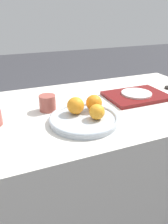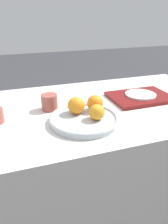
% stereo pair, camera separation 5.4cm
% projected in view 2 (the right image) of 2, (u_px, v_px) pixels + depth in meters
% --- Properties ---
extents(ground_plane, '(12.00, 12.00, 0.00)m').
position_uv_depth(ground_plane, '(93.00, 207.00, 1.47)').
color(ground_plane, '#38383D').
extents(table, '(1.50, 0.81, 0.75)m').
position_uv_depth(table, '(94.00, 162.00, 1.31)').
color(table, silver).
rests_on(table, ground_plane).
extents(fruit_platter, '(0.31, 0.31, 0.03)m').
position_uv_depth(fruit_platter, '(84.00, 119.00, 0.97)').
color(fruit_platter, '#B2BCC6').
rests_on(fruit_platter, table).
extents(orange_0, '(0.08, 0.08, 0.08)m').
position_uv_depth(orange_0, '(76.00, 105.00, 1.00)').
color(orange_0, orange).
rests_on(orange_0, fruit_platter).
extents(orange_1, '(0.07, 0.07, 0.07)m').
position_uv_depth(orange_1, '(97.00, 112.00, 0.95)').
color(orange_1, orange).
rests_on(orange_1, fruit_platter).
extents(orange_2, '(0.08, 0.08, 0.08)m').
position_uv_depth(orange_2, '(95.00, 103.00, 1.03)').
color(orange_2, orange).
rests_on(orange_2, fruit_platter).
extents(serving_tray, '(0.34, 0.25, 0.02)m').
position_uv_depth(serving_tray, '(140.00, 97.00, 1.23)').
color(serving_tray, maroon).
rests_on(serving_tray, table).
extents(side_plate, '(0.17, 0.17, 0.01)m').
position_uv_depth(side_plate, '(141.00, 95.00, 1.23)').
color(side_plate, silver).
rests_on(side_plate, serving_tray).
extents(cup_3, '(0.08, 0.08, 0.08)m').
position_uv_depth(cup_3, '(50.00, 102.00, 1.09)').
color(cup_3, '#9E4C42').
rests_on(cup_3, table).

